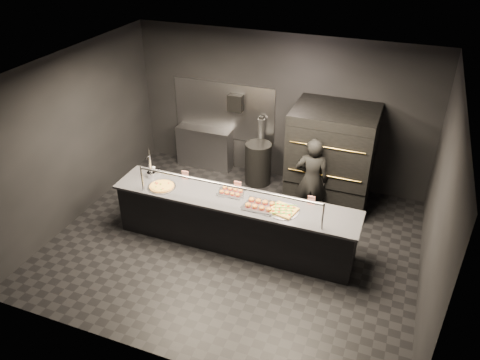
% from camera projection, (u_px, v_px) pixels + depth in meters
% --- Properties ---
extents(room, '(6.04, 6.00, 3.00)m').
position_uv_depth(room, '(233.00, 166.00, 7.30)').
color(room, black).
rests_on(room, ground).
extents(service_counter, '(4.10, 0.78, 1.37)m').
position_uv_depth(service_counter, '(234.00, 221.00, 7.79)').
color(service_counter, black).
rests_on(service_counter, ground).
extents(pizza_oven, '(1.50, 1.23, 1.91)m').
position_uv_depth(pizza_oven, '(331.00, 157.00, 8.68)').
color(pizza_oven, black).
rests_on(pizza_oven, ground).
extents(prep_shelf, '(1.20, 0.35, 0.90)m').
position_uv_depth(prep_shelf, '(205.00, 147.00, 10.14)').
color(prep_shelf, '#99999E').
rests_on(prep_shelf, ground).
extents(towel_dispenser, '(0.30, 0.20, 0.35)m').
position_uv_depth(towel_dispenser, '(236.00, 103.00, 9.42)').
color(towel_dispenser, black).
rests_on(towel_dispenser, room).
extents(fire_extinguisher, '(0.14, 0.14, 0.51)m').
position_uv_depth(fire_extinguisher, '(261.00, 129.00, 9.51)').
color(fire_extinguisher, '#B2B2B7').
rests_on(fire_extinguisher, room).
extents(beer_tap, '(0.15, 0.21, 0.58)m').
position_uv_depth(beer_tap, '(150.00, 168.00, 8.06)').
color(beer_tap, silver).
rests_on(beer_tap, service_counter).
extents(round_pizza, '(0.48, 0.48, 0.03)m').
position_uv_depth(round_pizza, '(162.00, 186.00, 7.84)').
color(round_pizza, silver).
rests_on(round_pizza, service_counter).
extents(slider_tray_a, '(0.48, 0.40, 0.07)m').
position_uv_depth(slider_tray_a, '(231.00, 192.00, 7.68)').
color(slider_tray_a, silver).
rests_on(slider_tray_a, service_counter).
extents(slider_tray_b, '(0.56, 0.45, 0.08)m').
position_uv_depth(slider_tray_b, '(260.00, 205.00, 7.33)').
color(slider_tray_b, silver).
rests_on(slider_tray_b, service_counter).
extents(square_pizza, '(0.49, 0.49, 0.05)m').
position_uv_depth(square_pizza, '(283.00, 210.00, 7.23)').
color(square_pizza, silver).
rests_on(square_pizza, service_counter).
extents(condiment_jar, '(0.16, 0.06, 0.11)m').
position_uv_depth(condiment_jar, '(155.00, 170.00, 8.24)').
color(condiment_jar, silver).
rests_on(condiment_jar, service_counter).
extents(tent_cards, '(2.34, 0.04, 0.15)m').
position_uv_depth(tent_cards, '(243.00, 186.00, 7.72)').
color(tent_cards, white).
rests_on(tent_cards, service_counter).
extents(trash_bin, '(0.53, 0.53, 0.88)m').
position_uv_depth(trash_bin, '(258.00, 163.00, 9.54)').
color(trash_bin, black).
rests_on(trash_bin, ground).
extents(worker, '(0.65, 0.48, 1.62)m').
position_uv_depth(worker, '(311.00, 180.00, 8.26)').
color(worker, black).
rests_on(worker, ground).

